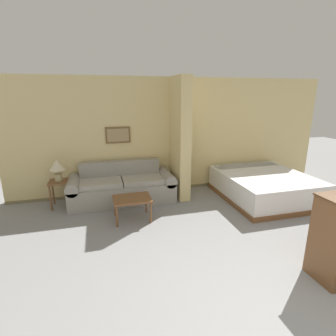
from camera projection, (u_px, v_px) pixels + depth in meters
wall_back at (176, 136)px, 6.12m from camera, size 7.50×0.16×2.60m
wall_partition_pillar at (180, 139)px, 5.67m from camera, size 0.24×0.83×2.60m
couch at (122, 187)px, 5.61m from camera, size 2.21×0.84×0.82m
coffee_table at (132, 201)px, 4.74m from camera, size 0.67×0.51×0.43m
side_table at (60, 186)px, 5.28m from camera, size 0.39×0.39×0.55m
table_lamp at (57, 166)px, 5.17m from camera, size 0.32×0.32×0.44m
bed at (263, 186)px, 5.79m from camera, size 1.79×2.03×0.54m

